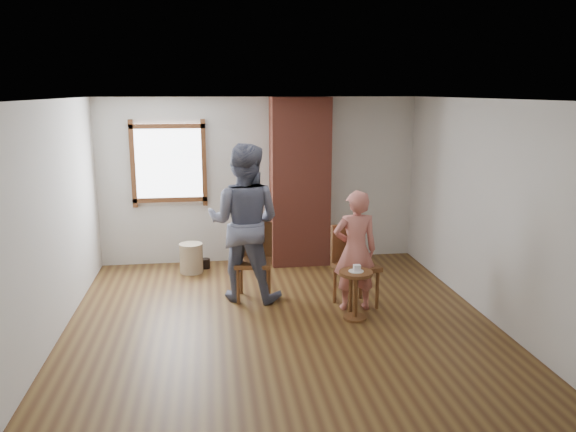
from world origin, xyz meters
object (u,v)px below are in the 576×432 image
(side_table, at_px, (356,287))
(person_pink, at_px, (355,251))
(dining_chair_left, at_px, (254,256))
(stoneware_crock, at_px, (191,258))
(dining_chair_right, at_px, (353,260))
(man, at_px, (244,223))

(side_table, distance_m, person_pink, 0.49)
(side_table, bearing_deg, dining_chair_left, 140.92)
(stoneware_crock, distance_m, dining_chair_left, 1.48)
(person_pink, bearing_deg, dining_chair_right, -94.93)
(stoneware_crock, height_order, dining_chair_left, dining_chair_left)
(stoneware_crock, relative_size, person_pink, 0.30)
(stoneware_crock, bearing_deg, man, -57.78)
(person_pink, bearing_deg, man, -22.19)
(dining_chair_left, bearing_deg, side_table, -29.77)
(side_table, bearing_deg, person_pink, 77.64)
(dining_chair_left, xyz_separation_m, person_pink, (1.21, -0.59, 0.20))
(stoneware_crock, xyz_separation_m, person_pink, (2.07, -1.74, 0.53))
(dining_chair_right, xyz_separation_m, person_pink, (-0.02, -0.17, 0.18))
(dining_chair_right, xyz_separation_m, side_table, (-0.09, -0.50, -0.18))
(dining_chair_left, distance_m, man, 0.48)
(man, bearing_deg, person_pink, 176.50)
(stoneware_crock, relative_size, dining_chair_left, 0.45)
(stoneware_crock, relative_size, dining_chair_right, 0.43)
(dining_chair_right, height_order, side_table, dining_chair_right)
(dining_chair_right, distance_m, person_pink, 0.25)
(stoneware_crock, xyz_separation_m, man, (0.74, -1.17, 0.80))
(stoneware_crock, height_order, man, man)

